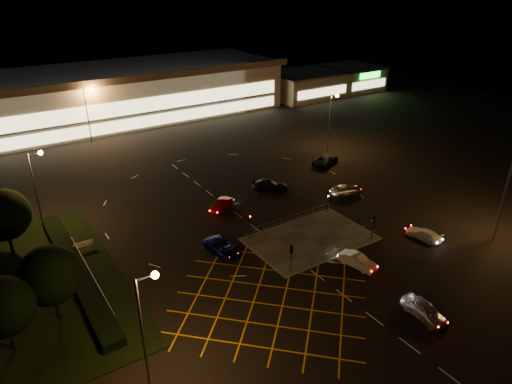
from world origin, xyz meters
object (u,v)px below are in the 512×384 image
signal_nw (250,222)px  car_right_silver (346,190)px  car_left_blue (223,247)px  car_circ_red (222,205)px  car_east_grey (326,160)px  car_near_silver (424,310)px  car_queue_white (358,261)px  signal_ne (328,197)px  signal_sw (291,253)px  car_approach_white (424,234)px  signal_se (373,222)px  car_far_dkgrey (270,185)px

signal_nw → car_right_silver: (18.07, 2.86, -1.59)m
car_left_blue → car_right_silver: car_right_silver is taller
car_circ_red → car_east_grey: (22.51, 4.86, 0.09)m
car_near_silver → car_left_blue: 21.92m
car_circ_red → car_east_grey: 23.03m
car_queue_white → car_near_silver: bearing=-106.0°
signal_nw → signal_ne: same height
signal_sw → car_approach_white: 17.74m
signal_nw → signal_ne: 12.00m
signal_se → car_near_silver: signal_se is taller
signal_nw → car_far_dkgrey: (9.94, 10.03, -1.61)m
car_circ_red → signal_ne: bearing=22.2°
car_queue_white → car_right_silver: car_right_silver is taller
signal_se → signal_ne: same height
signal_se → signal_ne: bearing=-90.0°
signal_nw → car_near_silver: size_ratio=0.68×
car_queue_white → car_left_blue: bearing=124.8°
signal_se → car_approach_white: bearing=148.7°
car_left_blue → car_circ_red: car_left_blue is taller
signal_se → car_circ_red: bearing=-56.1°
signal_nw → car_queue_white: bearing=-59.1°
signal_nw → car_circ_red: size_ratio=0.74×
signal_sw → car_near_silver: size_ratio=0.68×
signal_sw → car_circ_red: (0.94, 16.44, -1.67)m
signal_se → car_near_silver: (-6.06, -12.30, -1.58)m
signal_se → car_queue_white: signal_se is taller
car_queue_white → car_approach_white: (10.71, -0.14, -0.08)m
car_circ_red → car_approach_white: car_circ_red is taller
signal_sw → car_near_silver: signal_sw is taller
car_left_blue → signal_ne: bearing=-2.6°
car_right_silver → car_approach_white: bearing=-170.6°
car_near_silver → car_right_silver: bearing=66.5°
signal_ne → car_approach_white: signal_ne is taller
car_circ_red → car_approach_white: 25.63m
car_circ_red → car_queue_white: bearing=-14.1°
car_near_silver → car_circ_red: (-5.01, 28.73, -0.09)m
signal_sw → car_right_silver: 21.13m
car_approach_white → signal_nw: bearing=-40.1°
signal_ne → car_east_grey: size_ratio=0.56×
car_circ_red → signal_sw: bearing=-33.7°
car_far_dkgrey → car_approach_white: size_ratio=1.21×
car_east_grey → car_left_blue: bearing=94.0°
signal_se → car_right_silver: signal_se is taller
signal_ne → car_near_silver: bearing=-106.6°
car_near_silver → car_circ_red: size_ratio=1.09×
car_queue_white → car_east_grey: (16.81, 24.40, 0.08)m
car_left_blue → car_right_silver: 22.55m
car_queue_white → car_approach_white: 10.71m
car_east_grey → signal_nw: bearing=96.4°
signal_nw → signal_se: bearing=-33.6°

